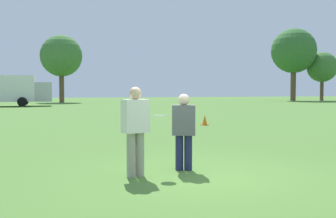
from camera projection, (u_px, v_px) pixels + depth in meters
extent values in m
plane|color=#47702D|center=(201.00, 176.00, 7.31)|extent=(170.55, 170.55, 0.00)
cylinder|color=gray|center=(131.00, 155.00, 7.19)|extent=(0.16, 0.16, 0.83)
cylinder|color=gray|center=(140.00, 154.00, 7.29)|extent=(0.16, 0.16, 0.83)
cube|color=silver|center=(135.00, 116.00, 7.21)|extent=(0.52, 0.37, 0.62)
sphere|color=#D8AD8C|center=(135.00, 93.00, 7.19)|extent=(0.24, 0.24, 0.24)
cylinder|color=#1E234C|center=(188.00, 153.00, 7.83)|extent=(0.16, 0.16, 0.72)
cylinder|color=#1E234C|center=(179.00, 153.00, 7.84)|extent=(0.16, 0.16, 0.72)
cube|color=#595960|center=(184.00, 120.00, 7.80)|extent=(0.53, 0.42, 0.61)
sphere|color=beige|center=(184.00, 100.00, 7.78)|extent=(0.23, 0.23, 0.23)
cylinder|color=white|center=(160.00, 116.00, 7.46)|extent=(0.27, 0.27, 0.04)
cube|color=#D8590C|center=(205.00, 125.00, 18.12)|extent=(0.32, 0.32, 0.03)
cone|color=orange|center=(205.00, 120.00, 18.11)|extent=(0.24, 0.24, 0.45)
cube|color=white|center=(0.00, 89.00, 39.69)|extent=(6.85, 2.63, 2.70)
cube|color=#B2B2B7|center=(43.00, 92.00, 40.94)|extent=(1.84, 2.33, 2.00)
cylinder|color=black|center=(24.00, 101.00, 41.71)|extent=(0.97, 0.30, 0.96)
cylinder|color=black|center=(22.00, 102.00, 39.09)|extent=(0.97, 0.30, 0.96)
cylinder|color=brown|center=(62.00, 88.00, 53.42)|extent=(0.66, 0.66, 3.99)
sphere|color=#3D7033|center=(61.00, 56.00, 53.21)|extent=(5.70, 5.70, 5.70)
cylinder|color=brown|center=(293.00, 85.00, 61.99)|extent=(0.83, 0.83, 4.96)
sphere|color=#33662D|center=(294.00, 51.00, 61.73)|extent=(7.09, 7.09, 7.09)
cylinder|color=brown|center=(322.00, 90.00, 62.45)|extent=(0.56, 0.56, 3.37)
sphere|color=#3D7033|center=(322.00, 67.00, 62.27)|extent=(4.81, 4.81, 4.81)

